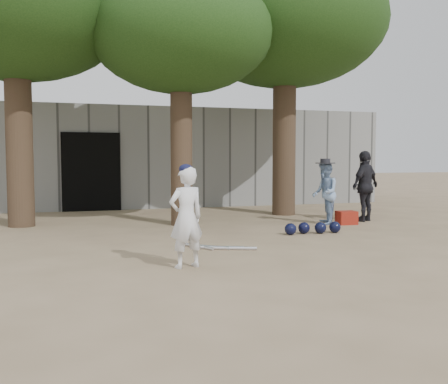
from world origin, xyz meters
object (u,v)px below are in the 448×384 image
object	(u,v)px
boy_player	(186,217)
spectator_dark	(365,186)
spectator_blue	(325,193)
red_bag	(346,218)

from	to	relation	value
boy_player	spectator_dark	world-z (taller)	spectator_dark
boy_player	spectator_blue	size ratio (longest dim) A/B	0.98
boy_player	spectator_blue	distance (m)	5.23
spectator_dark	red_bag	xyz separation A→B (m)	(-0.71, -0.37, -0.68)
red_bag	spectator_dark	bearing A→B (deg)	27.78
spectator_blue	spectator_dark	xyz separation A→B (m)	(1.17, 0.20, 0.13)
boy_player	spectator_dark	distance (m)	6.28
spectator_dark	spectator_blue	bearing A→B (deg)	-16.78
boy_player	spectator_blue	bearing A→B (deg)	-154.36
boy_player	red_bag	distance (m)	5.51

